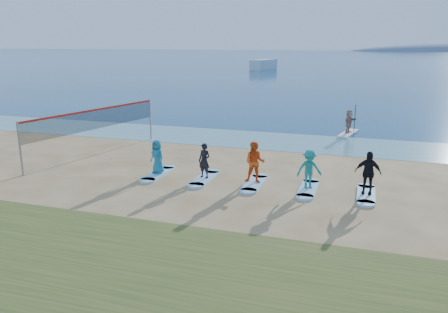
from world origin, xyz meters
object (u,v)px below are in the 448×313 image
(surfboard_2, at_px, (254,183))
(volleyball_net, at_px, (95,120))
(surfboard_1, at_px, (205,178))
(student_4, at_px, (368,173))
(paddleboard, at_px, (348,133))
(paddleboarder, at_px, (349,121))
(student_0, at_px, (157,157))
(student_1, at_px, (204,161))
(boat_offshore_a, at_px, (263,70))
(surfboard_3, at_px, (308,189))
(surfboard_4, at_px, (366,194))
(student_3, at_px, (309,169))
(surfboard_0, at_px, (158,174))
(student_2, at_px, (255,162))

(surfboard_2, bearing_deg, volleyball_net, 165.64)
(surfboard_1, relative_size, student_4, 1.27)
(paddleboard, relative_size, paddleboarder, 1.99)
(student_0, xyz_separation_m, student_1, (2.29, 0.00, -0.00))
(boat_offshore_a, bearing_deg, surfboard_3, -60.32)
(surfboard_4, bearing_deg, student_1, -180.00)
(surfboard_2, relative_size, student_4, 1.27)
(student_4, bearing_deg, paddleboard, 101.63)
(paddleboard, xyz_separation_m, student_1, (-5.65, -12.09, 0.80))
(student_3, distance_m, student_4, 2.29)
(paddleboard, height_order, student_1, student_1)
(paddleboard, height_order, surfboard_0, paddleboard)
(surfboard_3, bearing_deg, student_1, -180.00)
(surfboard_1, xyz_separation_m, surfboard_3, (4.57, 0.00, 0.00))
(student_0, bearing_deg, student_4, 22.57)
(student_2, relative_size, student_3, 1.11)
(surfboard_1, bearing_deg, volleyball_net, 161.32)
(surfboard_1, bearing_deg, student_0, -180.00)
(surfboard_0, xyz_separation_m, surfboard_1, (2.29, 0.00, 0.00))
(surfboard_0, bearing_deg, student_2, -0.00)
(surfboard_3, height_order, surfboard_4, same)
(surfboard_1, bearing_deg, paddleboard, 64.95)
(paddleboard, height_order, surfboard_3, paddleboard)
(volleyball_net, distance_m, paddleboarder, 16.06)
(paddleboarder, height_order, boat_offshore_a, paddleboarder)
(volleyball_net, height_order, surfboard_0, volleyball_net)
(paddleboard, relative_size, surfboard_1, 1.36)
(boat_offshore_a, height_order, student_4, student_4)
(paddleboard, distance_m, boat_offshore_a, 69.16)
(surfboard_0, height_order, surfboard_2, same)
(paddleboarder, xyz_separation_m, student_4, (1.21, -12.09, 0.08))
(paddleboard, relative_size, student_1, 1.94)
(student_1, height_order, surfboard_3, student_1)
(surfboard_0, distance_m, student_0, 0.82)
(volleyball_net, height_order, surfboard_3, volleyball_net)
(surfboard_3, xyz_separation_m, surfboard_4, (2.29, 0.00, 0.00))
(student_0, xyz_separation_m, surfboard_4, (9.14, 0.00, -0.82))
(volleyball_net, height_order, surfboard_1, volleyball_net)
(student_0, height_order, student_4, student_4)
(paddleboard, bearing_deg, student_1, -103.13)
(surfboard_3, xyz_separation_m, student_4, (2.29, -0.00, 0.91))
(paddleboard, xyz_separation_m, surfboard_3, (-1.08, -12.09, -0.01))
(student_3, bearing_deg, student_1, 155.74)
(student_2, distance_m, surfboard_3, 2.47)
(boat_offshore_a, relative_size, surfboard_3, 3.53)
(surfboard_1, xyz_separation_m, student_1, (0.00, -0.00, 0.82))
(student_4, bearing_deg, student_0, -174.09)
(paddleboarder, xyz_separation_m, surfboard_1, (-5.65, -12.09, -0.83))
(boat_offshore_a, height_order, surfboard_1, boat_offshore_a)
(student_0, xyz_separation_m, surfboard_3, (6.86, 0.00, -0.82))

